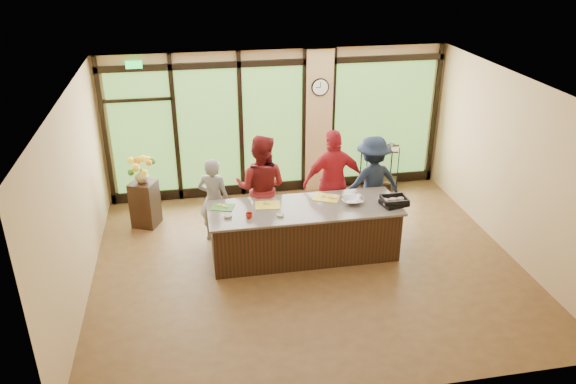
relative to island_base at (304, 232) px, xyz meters
name	(u,v)px	position (x,y,z in m)	size (l,w,h in m)	color
floor	(307,264)	(0.00, -0.30, -0.44)	(7.00, 7.00, 0.00)	#52371D
ceiling	(310,89)	(0.00, -0.30, 2.56)	(7.00, 7.00, 0.00)	white
back_wall	(277,124)	(0.00, 2.70, 1.06)	(7.00, 7.00, 0.00)	tan
left_wall	(76,200)	(-3.50, -0.30, 1.06)	(6.00, 6.00, 0.00)	tan
right_wall	(513,167)	(3.50, -0.30, 1.06)	(6.00, 6.00, 0.00)	tan
window_wall	(286,129)	(0.16, 2.65, 0.95)	(6.90, 0.12, 3.00)	tan
island_base	(304,232)	(0.00, 0.00, 0.00)	(3.10, 1.00, 0.88)	black
countertop	(304,208)	(0.00, 0.00, 0.46)	(3.20, 1.10, 0.04)	gray
wall_clock	(320,87)	(0.85, 2.57, 1.81)	(0.36, 0.04, 0.36)	black
cook_left	(214,200)	(-1.45, 0.82, 0.35)	(0.57, 0.38, 1.57)	slate
cook_midleft	(261,188)	(-0.62, 0.78, 0.53)	(0.95, 0.74, 1.95)	maroon
cook_midright	(333,182)	(0.71, 0.80, 0.53)	(1.14, 0.48, 1.95)	#A91A25
cook_right	(372,182)	(1.45, 0.85, 0.44)	(1.14, 0.66, 1.76)	#172032
roasting_pan	(394,203)	(1.49, -0.19, 0.52)	(0.42, 0.32, 0.07)	black
mixing_bowl	(353,201)	(0.83, 0.01, 0.52)	(0.36, 0.36, 0.09)	silver
cutting_board_left	(222,207)	(-1.34, 0.24, 0.49)	(0.37, 0.28, 0.01)	#3E7E2E
cutting_board_center	(268,205)	(-0.59, 0.17, 0.49)	(0.42, 0.31, 0.01)	yellow
cutting_board_right	(326,198)	(0.44, 0.27, 0.49)	(0.43, 0.32, 0.01)	yellow
prep_bowl_near	(228,216)	(-1.28, -0.12, 0.50)	(0.14, 0.14, 0.04)	white
prep_bowl_mid	(280,215)	(-0.45, -0.25, 0.50)	(0.12, 0.12, 0.04)	white
prep_bowl_far	(333,197)	(0.55, 0.26, 0.50)	(0.14, 0.14, 0.03)	white
red_ramekin	(249,216)	(-0.95, -0.22, 0.52)	(0.11, 0.11, 0.09)	#AD1E11
flower_stand	(145,204)	(-2.70, 1.62, 0.00)	(0.44, 0.44, 0.88)	black
flower_vase	(142,176)	(-2.70, 1.62, 0.57)	(0.26, 0.26, 0.27)	olive
bar_cart	(380,161)	(2.17, 2.45, 0.18)	(0.87, 0.71, 1.04)	black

